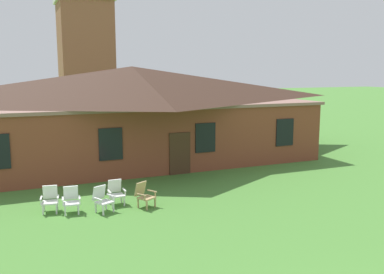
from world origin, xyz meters
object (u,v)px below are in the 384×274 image
lawn_chair_middle (116,192)px  lawn_chair_right_end (144,194)px  lawn_chair_near_door (71,199)px  lawn_chair_by_porch (50,198)px  lawn_chair_left_end (102,198)px

lawn_chair_middle → lawn_chair_right_end: (0.91, -0.75, 0.00)m
lawn_chair_middle → lawn_chair_right_end: bearing=-39.5°
lawn_chair_near_door → lawn_chair_right_end: (2.61, -0.44, 0.00)m
lawn_chair_by_porch → lawn_chair_left_end: same height
lawn_chair_middle → lawn_chair_right_end: size_ratio=1.00×
lawn_chair_near_door → lawn_chair_right_end: 2.65m
lawn_chair_right_end → lawn_chair_left_end: bearing=177.0°
lawn_chair_near_door → lawn_chair_left_end: 1.12m
lawn_chair_left_end → lawn_chair_right_end: size_ratio=1.00×
lawn_chair_near_door → lawn_chair_middle: bearing=10.1°
lawn_chair_by_porch → lawn_chair_near_door: same height
lawn_chair_by_porch → lawn_chair_near_door: bearing=-29.9°
lawn_chair_by_porch → lawn_chair_near_door: 0.81m
lawn_chair_by_porch → lawn_chair_left_end: size_ratio=1.00×
lawn_chair_by_porch → lawn_chair_left_end: bearing=-23.5°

